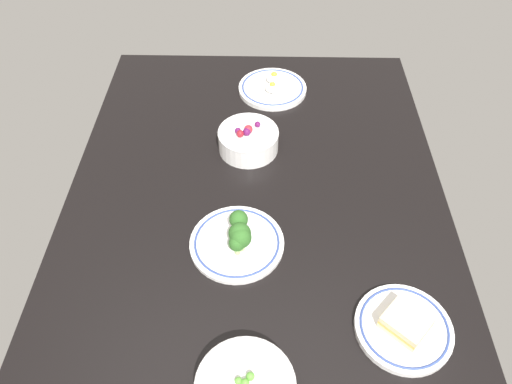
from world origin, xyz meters
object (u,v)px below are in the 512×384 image
object	(u,v)px
plate_eggs	(273,88)
plate_sandwich	(404,326)
bowl_berries	(248,139)
plate_broccoli	(238,239)

from	to	relation	value
plate_eggs	plate_sandwich	size ratio (longest dim) A/B	1.09
plate_eggs	bowl_berries	distance (cm)	26.15
plate_eggs	plate_broccoli	bearing A→B (deg)	172.39
plate_sandwich	bowl_berries	bearing A→B (deg)	31.54
plate_eggs	plate_broccoli	size ratio (longest dim) A/B	0.98
plate_eggs	bowl_berries	size ratio (longest dim) A/B	1.29
bowl_berries	plate_sandwich	distance (cm)	58.06
plate_broccoli	plate_eggs	bearing A→B (deg)	-7.61
bowl_berries	plate_sandwich	size ratio (longest dim) A/B	0.84
plate_sandwich	plate_broccoli	size ratio (longest dim) A/B	0.90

